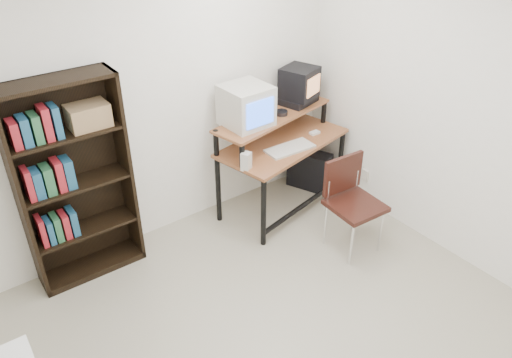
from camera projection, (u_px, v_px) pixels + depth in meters
back_wall at (139, 105)px, 4.15m from camera, size 4.00×0.01×2.60m
right_wall at (494, 125)px, 3.82m from camera, size 0.01×4.00×2.60m
computer_desk at (281, 144)px, 4.85m from camera, size 1.42×0.90×0.98m
crt_monitor at (246, 106)px, 4.49m from camera, size 0.41×0.42×0.38m
vcr at (298, 100)px, 4.98m from camera, size 0.41×0.34×0.08m
crt_tv at (299, 83)px, 4.87m from camera, size 0.40×0.39×0.30m
cd_spindle at (281, 113)px, 4.75m from camera, size 0.13×0.13×0.05m
keyboard at (290, 149)px, 4.68m from camera, size 0.48×0.23×0.03m
mousepad at (314, 135)px, 4.97m from camera, size 0.27×0.26×0.01m
mouse at (315, 133)px, 4.95m from camera, size 0.10×0.06×0.03m
desk_speaker at (246, 162)px, 4.34m from camera, size 0.10×0.10×0.17m
pc_tower at (309, 170)px, 5.39m from camera, size 0.36×0.49×0.42m
school_chair at (351, 195)px, 4.38m from camera, size 0.46×0.46×0.86m
bookshelf at (73, 180)px, 3.92m from camera, size 0.87×0.30×1.73m
wall_outlet at (365, 175)px, 5.12m from camera, size 0.02×0.08×0.12m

